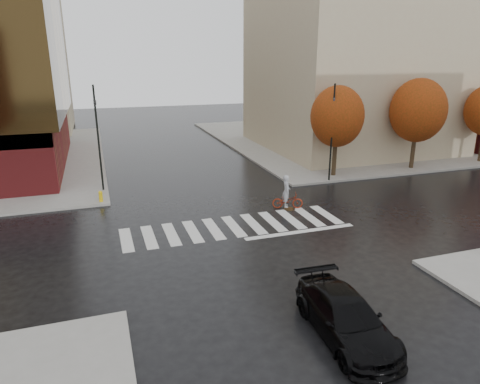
{
  "coord_description": "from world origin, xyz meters",
  "views": [
    {
      "loc": [
        -6.38,
        -19.4,
        8.49
      ],
      "look_at": [
        0.21,
        0.07,
        2.0
      ],
      "focal_mm": 32.0,
      "sensor_mm": 36.0,
      "label": 1
    }
  ],
  "objects_px": {
    "sedan": "(346,317)",
    "cyclist": "(287,197)",
    "traffic_light_nw": "(98,133)",
    "traffic_light_ne": "(332,128)",
    "fire_hydrant": "(101,196)"
  },
  "relations": [
    {
      "from": "fire_hydrant",
      "to": "traffic_light_nw",
      "type": "bearing_deg",
      "value": 85.43
    },
    {
      "from": "traffic_light_ne",
      "to": "cyclist",
      "type": "bearing_deg",
      "value": 61.64
    },
    {
      "from": "cyclist",
      "to": "traffic_light_nw",
      "type": "xyz_separation_m",
      "value": [
        -10.13,
        6.81,
        3.25
      ]
    },
    {
      "from": "traffic_light_ne",
      "to": "traffic_light_nw",
      "type": "bearing_deg",
      "value": 13.11
    },
    {
      "from": "cyclist",
      "to": "traffic_light_nw",
      "type": "distance_m",
      "value": 12.63
    },
    {
      "from": "cyclist",
      "to": "fire_hydrant",
      "type": "height_order",
      "value": "cyclist"
    },
    {
      "from": "cyclist",
      "to": "fire_hydrant",
      "type": "bearing_deg",
      "value": 86.35
    },
    {
      "from": "sedan",
      "to": "traffic_light_nw",
      "type": "height_order",
      "value": "traffic_light_nw"
    },
    {
      "from": "sedan",
      "to": "cyclist",
      "type": "relative_size",
      "value": 2.31
    },
    {
      "from": "cyclist",
      "to": "fire_hydrant",
      "type": "xyz_separation_m",
      "value": [
        -10.33,
        4.31,
        -0.16
      ]
    },
    {
      "from": "traffic_light_nw",
      "to": "traffic_light_ne",
      "type": "distance_m",
      "value": 15.54
    },
    {
      "from": "traffic_light_nw",
      "to": "traffic_light_ne",
      "type": "bearing_deg",
      "value": 59.95
    },
    {
      "from": "sedan",
      "to": "traffic_light_ne",
      "type": "relative_size",
      "value": 0.7
    },
    {
      "from": "sedan",
      "to": "cyclist",
      "type": "height_order",
      "value": "cyclist"
    },
    {
      "from": "traffic_light_nw",
      "to": "fire_hydrant",
      "type": "height_order",
      "value": "traffic_light_nw"
    }
  ]
}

